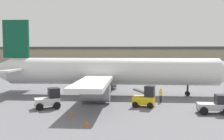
% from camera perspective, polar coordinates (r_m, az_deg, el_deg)
% --- Properties ---
extents(ground_plane, '(400.00, 400.00, 0.00)m').
position_cam_1_polar(ground_plane, '(40.93, -0.00, -5.09)').
color(ground_plane, slate).
extents(terminal_building, '(94.57, 17.55, 7.25)m').
position_cam_1_polar(terminal_building, '(82.96, 0.28, 2.24)').
color(terminal_building, gray).
rests_on(terminal_building, ground_plane).
extents(airplane, '(37.41, 30.06, 10.92)m').
position_cam_1_polar(airplane, '(40.60, -1.28, -0.41)').
color(airplane, silver).
rests_on(airplane, ground_plane).
extents(ground_crew_worker, '(0.39, 0.39, 1.78)m').
position_cam_1_polar(ground_crew_worker, '(35.75, 9.86, -5.00)').
color(ground_crew_worker, '#1E2338').
rests_on(ground_crew_worker, ground_plane).
extents(baggage_tug, '(3.42, 2.13, 1.99)m').
position_cam_1_polar(baggage_tug, '(31.15, 20.44, -6.61)').
color(baggage_tug, '#B2B2B7').
rests_on(baggage_tug, ground_plane).
extents(belt_loader_truck, '(2.56, 1.93, 2.48)m').
position_cam_1_polar(belt_loader_truck, '(32.74, 6.81, -5.53)').
color(belt_loader_truck, yellow).
rests_on(belt_loader_truck, ground_plane).
extents(pushback_tug, '(3.22, 2.95, 2.30)m').
position_cam_1_polar(pushback_tug, '(32.50, -12.63, -5.82)').
color(pushback_tug, silver).
rests_on(pushback_tug, ground_plane).
extents(safety_cone_near, '(0.36, 0.36, 0.55)m').
position_cam_1_polar(safety_cone_near, '(28.62, -8.15, -8.71)').
color(safety_cone_near, '#EF590F').
rests_on(safety_cone_near, ground_plane).
extents(safety_cone_far, '(0.36, 0.36, 0.55)m').
position_cam_1_polar(safety_cone_far, '(24.83, -5.24, -10.72)').
color(safety_cone_far, '#EF590F').
rests_on(safety_cone_far, ground_plane).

